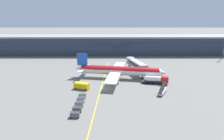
# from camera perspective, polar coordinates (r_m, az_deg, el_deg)

# --- Properties ---
(ground_plane) EXTENTS (700.00, 700.00, 0.00)m
(ground_plane) POSITION_cam_1_polar(r_m,az_deg,el_deg) (76.17, -2.20, -5.34)
(ground_plane) COLOR slate
(apron_lead_in_line) EXTENTS (3.96, 79.93, 0.01)m
(apron_lead_in_line) POSITION_cam_1_polar(r_m,az_deg,el_deg) (78.10, -3.36, -4.80)
(apron_lead_in_line) COLOR yellow
(apron_lead_in_line) RESTS_ON ground_plane
(terminal_building) EXTENTS (221.94, 16.94, 13.16)m
(terminal_building) POSITION_cam_1_polar(r_m,az_deg,el_deg) (140.79, -7.84, 7.32)
(terminal_building) COLOR #2D333D
(terminal_building) RESTS_ON ground_plane
(main_airliner) EXTENTS (41.93, 33.53, 10.87)m
(main_airliner) POSITION_cam_1_polar(r_m,az_deg,el_deg) (86.32, 1.76, -0.17)
(main_airliner) COLOR white
(main_airliner) RESTS_ON ground_plane
(jet_bridge) EXTENTS (8.38, 18.84, 6.34)m
(jet_bridge) POSITION_cam_1_polar(r_m,az_deg,el_deg) (94.57, 6.70, 1.82)
(jet_bridge) COLOR #B2B7BC
(jet_bridge) RESTS_ON ground_plane
(fuel_tanker) EXTENTS (11.07, 4.32, 3.25)m
(fuel_tanker) POSITION_cam_1_polar(r_m,az_deg,el_deg) (82.40, 12.72, -2.76)
(fuel_tanker) COLOR #232326
(fuel_tanker) RESTS_ON ground_plane
(belt_loader) EXTENTS (4.57, 6.68, 3.49)m
(belt_loader) POSITION_cam_1_polar(r_m,az_deg,el_deg) (72.96, 14.27, -6.01)
(belt_loader) COLOR white
(belt_loader) RESTS_ON ground_plane
(lavatory_truck) EXTENTS (6.23, 4.03, 2.50)m
(lavatory_truck) POSITION_cam_1_polar(r_m,az_deg,el_deg) (75.63, -9.07, -4.55)
(lavatory_truck) COLOR yellow
(lavatory_truck) RESTS_ON ground_plane
(baggage_cart_0) EXTENTS (2.68, 1.67, 1.48)m
(baggage_cart_0) POSITION_cam_1_polar(r_m,az_deg,el_deg) (56.63, -11.08, -12.79)
(baggage_cart_0) COLOR #595B60
(baggage_cart_0) RESTS_ON ground_plane
(baggage_cart_1) EXTENTS (2.68, 1.67, 1.48)m
(baggage_cart_1) POSITION_cam_1_polar(r_m,az_deg,el_deg) (59.38, -10.45, -11.31)
(baggage_cart_1) COLOR #595B60
(baggage_cart_1) RESTS_ON ground_plane
(baggage_cart_2) EXTENTS (2.68, 1.67, 1.48)m
(baggage_cart_2) POSITION_cam_1_polar(r_m,az_deg,el_deg) (62.18, -9.89, -9.96)
(baggage_cart_2) COLOR gray
(baggage_cart_2) RESTS_ON ground_plane
(baggage_cart_3) EXTENTS (2.68, 1.67, 1.48)m
(baggage_cart_3) POSITION_cam_1_polar(r_m,az_deg,el_deg) (65.02, -9.37, -8.73)
(baggage_cart_3) COLOR #B2B7BC
(baggage_cart_3) RESTS_ON ground_plane
(baggage_cart_4) EXTENTS (2.68, 1.67, 1.48)m
(baggage_cart_4) POSITION_cam_1_polar(r_m,az_deg,el_deg) (67.89, -8.90, -7.60)
(baggage_cart_4) COLOR #B2B7BC
(baggage_cart_4) RESTS_ON ground_plane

